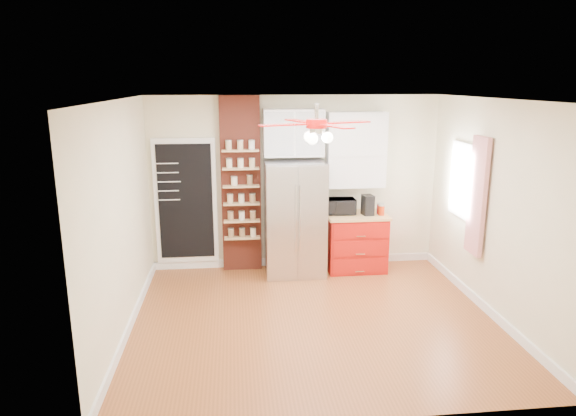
{
  "coord_description": "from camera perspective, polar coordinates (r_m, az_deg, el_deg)",
  "views": [
    {
      "loc": [
        -0.95,
        -5.83,
        2.9
      ],
      "look_at": [
        -0.23,
        0.9,
        1.22
      ],
      "focal_mm": 32.0,
      "sensor_mm": 36.0,
      "label": 1
    }
  ],
  "objects": [
    {
      "name": "red_cabinet",
      "position": [
        8.12,
        7.53,
        -3.74
      ],
      "size": [
        0.94,
        0.64,
        0.9
      ],
      "color": "#AB130C",
      "rests_on": "floor"
    },
    {
      "name": "pantry_jar_oats",
      "position": [
        7.77,
        -6.0,
        2.99
      ],
      "size": [
        0.13,
        0.13,
        0.13
      ],
      "primitive_type": "cylinder",
      "rotation": [
        0.0,
        0.0,
        -0.42
      ],
      "color": "beige",
      "rests_on": "brick_pillar"
    },
    {
      "name": "ceiling",
      "position": [
        5.92,
        3.23,
        11.96
      ],
      "size": [
        4.5,
        4.5,
        0.0
      ],
      "primitive_type": "plane",
      "color": "white",
      "rests_on": "wall_back"
    },
    {
      "name": "floor",
      "position": [
        6.59,
        2.9,
        -12.23
      ],
      "size": [
        4.5,
        4.5,
        0.0
      ],
      "primitive_type": "plane",
      "color": "brown",
      "rests_on": "ground"
    },
    {
      "name": "chalkboard",
      "position": [
        8.04,
        -11.29,
        0.71
      ],
      "size": [
        0.95,
        0.05,
        1.95
      ],
      "color": "white",
      "rests_on": "wall_back"
    },
    {
      "name": "curtain",
      "position": [
        7.08,
        20.3,
        1.23
      ],
      "size": [
        0.06,
        0.4,
        1.55
      ],
      "primitive_type": "cube",
      "color": "red",
      "rests_on": "wall_right"
    },
    {
      "name": "wall_back",
      "position": [
        8.04,
        0.81,
        2.81
      ],
      "size": [
        4.5,
        0.02,
        2.7
      ],
      "primitive_type": "cube",
      "color": "beige",
      "rests_on": "floor"
    },
    {
      "name": "wall_front",
      "position": [
        4.25,
        7.36,
        -7.63
      ],
      "size": [
        4.5,
        0.02,
        2.7
      ],
      "primitive_type": "cube",
      "color": "beige",
      "rests_on": "floor"
    },
    {
      "name": "wall_right",
      "position": [
        6.83,
        22.03,
        -0.22
      ],
      "size": [
        0.02,
        4.0,
        2.7
      ],
      "primitive_type": "cube",
      "color": "beige",
      "rests_on": "floor"
    },
    {
      "name": "toaster_oven",
      "position": [
        7.97,
        5.88,
        0.19
      ],
      "size": [
        0.43,
        0.29,
        0.24
      ],
      "primitive_type": "imported",
      "rotation": [
        0.0,
        0.0,
        0.0
      ],
      "color": "black",
      "rests_on": "red_cabinet"
    },
    {
      "name": "pantry_jar_beans",
      "position": [
        7.78,
        -4.28,
        3.09
      ],
      "size": [
        0.11,
        0.11,
        0.14
      ],
      "primitive_type": "cylinder",
      "rotation": [
        0.0,
        0.0,
        -0.35
      ],
      "color": "brown",
      "rests_on": "brick_pillar"
    },
    {
      "name": "canister_left",
      "position": [
        7.98,
        10.34,
        -0.28
      ],
      "size": [
        0.12,
        0.12,
        0.15
      ],
      "primitive_type": "cylinder",
      "rotation": [
        0.0,
        0.0,
        0.27
      ],
      "color": "#AD2809",
      "rests_on": "red_cabinet"
    },
    {
      "name": "upper_shelf_unit",
      "position": [
        7.98,
        7.57,
        6.42
      ],
      "size": [
        0.9,
        0.3,
        1.15
      ],
      "primitive_type": "cube",
      "color": "white",
      "rests_on": "wall_back"
    },
    {
      "name": "wall_left",
      "position": [
        6.18,
        -18.03,
        -1.32
      ],
      "size": [
        0.02,
        4.0,
        2.7
      ],
      "primitive_type": "cube",
      "color": "beige",
      "rests_on": "floor"
    },
    {
      "name": "window",
      "position": [
        7.57,
        18.89,
        2.89
      ],
      "size": [
        0.04,
        0.75,
        1.05
      ],
      "primitive_type": "cube",
      "color": "white",
      "rests_on": "wall_right"
    },
    {
      "name": "upper_glass_cabinet",
      "position": [
        7.75,
        0.61,
        8.37
      ],
      "size": [
        0.9,
        0.35,
        0.7
      ],
      "primitive_type": "cube",
      "color": "white",
      "rests_on": "wall_back"
    },
    {
      "name": "fridge",
      "position": [
        7.79,
        0.76,
        -1.15
      ],
      "size": [
        0.9,
        0.7,
        1.75
      ],
      "primitive_type": "cube",
      "color": "#B4B4B9",
      "rests_on": "floor"
    },
    {
      "name": "ceiling_fan",
      "position": [
        5.93,
        3.19,
        9.29
      ],
      "size": [
        1.4,
        1.4,
        0.44
      ],
      "color": "silver",
      "rests_on": "ceiling"
    },
    {
      "name": "brick_pillar",
      "position": [
        7.91,
        -5.25,
        2.56
      ],
      "size": [
        0.6,
        0.16,
        2.7
      ],
      "primitive_type": "cube",
      "color": "maroon",
      "rests_on": "floor"
    },
    {
      "name": "coffee_maker",
      "position": [
        7.95,
        8.85,
        0.33
      ],
      "size": [
        0.18,
        0.21,
        0.31
      ],
      "primitive_type": "cube",
      "rotation": [
        0.0,
        0.0,
        0.13
      ],
      "color": "black",
      "rests_on": "red_cabinet"
    },
    {
      "name": "canister_right",
      "position": [
        8.07,
        10.21,
        -0.1
      ],
      "size": [
        0.12,
        0.12,
        0.15
      ],
      "primitive_type": "cylinder",
      "rotation": [
        0.0,
        0.0,
        0.13
      ],
      "color": "red",
      "rests_on": "red_cabinet"
    }
  ]
}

